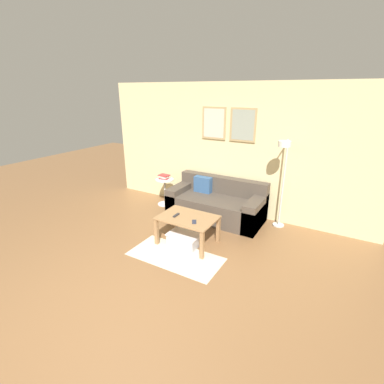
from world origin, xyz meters
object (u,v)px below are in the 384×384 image
object	(u,v)px
floor_lamp	(283,166)
remote_control	(176,215)
couch	(216,204)
storage_bin	(185,238)
side_table	(165,189)
cell_phone	(194,222)
coffee_table	(188,222)
book_stack	(164,177)

from	to	relation	value
floor_lamp	remote_control	distance (m)	1.98
couch	storage_bin	world-z (taller)	couch
side_table	cell_phone	world-z (taller)	side_table
coffee_table	cell_phone	xyz separation A→B (m)	(0.18, -0.10, 0.09)
couch	remote_control	size ratio (longest dim) A/B	12.28
couch	remote_control	distance (m)	1.22
floor_lamp	remote_control	world-z (taller)	floor_lamp
remote_control	cell_phone	world-z (taller)	remote_control
storage_bin	remote_control	distance (m)	0.42
couch	side_table	world-z (taller)	couch
book_stack	remote_control	bearing A→B (deg)	-47.85
coffee_table	book_stack	xyz separation A→B (m)	(-1.31, 1.20, 0.25)
floor_lamp	couch	bearing A→B (deg)	-175.31
storage_bin	side_table	size ratio (longest dim) A/B	0.89
book_stack	side_table	bearing A→B (deg)	-37.41
side_table	remote_control	distance (m)	1.67
book_stack	cell_phone	distance (m)	1.99
coffee_table	remote_control	xyz separation A→B (m)	(-0.18, -0.05, 0.10)
coffee_table	cell_phone	distance (m)	0.23
side_table	remote_control	bearing A→B (deg)	-48.01
couch	cell_phone	world-z (taller)	couch
coffee_table	side_table	bearing A→B (deg)	137.58
cell_phone	coffee_table	bearing A→B (deg)	120.35
storage_bin	remote_control	xyz separation A→B (m)	(-0.16, -0.01, 0.38)
couch	coffee_table	xyz separation A→B (m)	(0.03, -1.14, 0.11)
couch	book_stack	world-z (taller)	couch
storage_bin	book_stack	distance (m)	1.87
floor_lamp	coffee_table	bearing A→B (deg)	-132.76
couch	cell_phone	xyz separation A→B (m)	(0.21, -1.25, 0.20)
storage_bin	cell_phone	distance (m)	0.43
coffee_table	floor_lamp	size ratio (longest dim) A/B	0.56
couch	floor_lamp	world-z (taller)	floor_lamp
floor_lamp	side_table	xyz separation A→B (m)	(-2.44, -0.06, -0.84)
storage_bin	cell_phone	bearing A→B (deg)	-16.15
coffee_table	side_table	xyz separation A→B (m)	(-1.29, 1.18, -0.03)
side_table	book_stack	xyz separation A→B (m)	(-0.02, 0.02, 0.28)
remote_control	couch	bearing A→B (deg)	82.29
coffee_table	remote_control	distance (m)	0.21
storage_bin	remote_control	size ratio (longest dim) A/B	3.48
floor_lamp	side_table	distance (m)	2.58
coffee_table	floor_lamp	bearing A→B (deg)	47.24
couch	cell_phone	size ratio (longest dim) A/B	13.15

